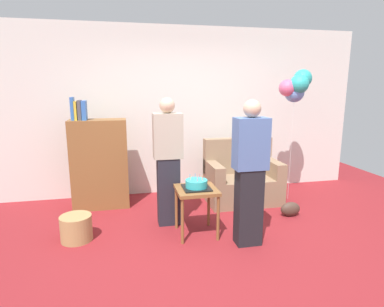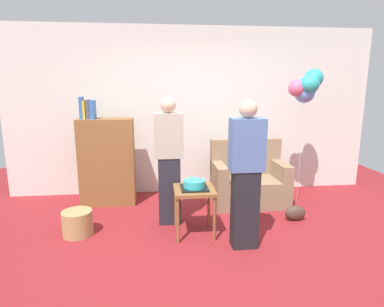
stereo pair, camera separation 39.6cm
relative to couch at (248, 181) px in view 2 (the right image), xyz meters
name	(u,v)px [view 2 (the right image)]	position (x,y,z in m)	size (l,w,h in m)	color
ground_plane	(213,247)	(-0.78, -1.33, -0.34)	(8.00, 8.00, 0.00)	maroon
wall_back	(193,112)	(-0.78, 0.72, 1.01)	(6.00, 0.10, 2.70)	silver
couch	(248,181)	(0.00, 0.00, 0.00)	(1.10, 0.70, 0.96)	#8C7054
bookshelf	(107,161)	(-2.13, 0.19, 0.33)	(0.80, 0.36, 1.62)	brown
side_table	(194,196)	(-0.95, -0.99, 0.15)	(0.48, 0.48, 0.58)	brown
birthday_cake	(194,184)	(-0.95, -0.99, 0.29)	(0.32, 0.32, 0.17)	black
person_blowing_candles	(169,161)	(-1.23, -0.61, 0.49)	(0.36, 0.22, 1.63)	#23232D
person_holding_cake	(246,175)	(-0.43, -1.35, 0.49)	(0.36, 0.22, 1.63)	black
wicker_basket	(77,223)	(-2.35, -0.86, -0.19)	(0.36, 0.36, 0.30)	#A88451
handbag	(295,213)	(0.44, -0.74, -0.24)	(0.28, 0.14, 0.20)	#473328
balloon_bunch	(307,86)	(0.79, -0.08, 1.42)	(0.51, 0.38, 2.01)	silver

